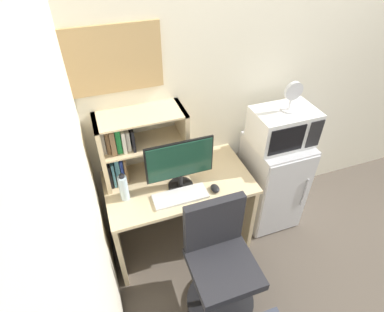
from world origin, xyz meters
name	(u,v)px	position (x,y,z in m)	size (l,w,h in m)	color
wall_back	(316,74)	(0.40, 0.02, 1.30)	(6.40, 0.04, 2.60)	silver
desk	(179,202)	(-0.98, -0.32, 0.52)	(1.14, 0.64, 0.76)	beige
hutch_bookshelf	(131,144)	(-1.28, -0.13, 1.06)	(0.65, 0.29, 0.55)	beige
monitor	(180,163)	(-0.98, -0.38, 0.99)	(0.51, 0.19, 0.42)	black
keyboard	(180,196)	(-1.02, -0.49, 0.77)	(0.41, 0.16, 0.02)	silver
computer_mouse	(215,188)	(-0.75, -0.51, 0.78)	(0.06, 0.09, 0.04)	black
water_bottle	(124,188)	(-1.40, -0.36, 0.86)	(0.07, 0.07, 0.23)	silver
mini_fridge	(271,181)	(-0.08, -0.30, 0.45)	(0.47, 0.52, 0.90)	silver
microwave	(283,127)	(-0.08, -0.30, 1.05)	(0.50, 0.34, 0.30)	silver
desk_fan	(292,95)	(-0.06, -0.30, 1.34)	(0.14, 0.11, 0.24)	silver
desk_chair	(220,266)	(-0.87, -0.92, 0.41)	(0.52, 0.52, 0.94)	black
wall_corkboard	(112,60)	(-1.31, -0.01, 1.66)	(0.66, 0.02, 0.45)	tan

